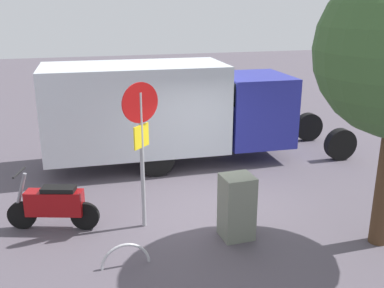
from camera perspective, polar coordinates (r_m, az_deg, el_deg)
The scene contains 6 objects.
ground_plane at distance 9.80m, azimuth 3.51°, elevation -8.09°, with size 60.00×60.00×0.00m, color #514A54.
box_truck_near at distance 12.07m, azimuth -2.60°, elevation 4.72°, with size 8.52×2.41×2.75m.
motorcycle at distance 9.09m, azimuth -17.31°, elevation -7.44°, with size 1.76×0.76×1.20m.
stop_sign at distance 8.34m, azimuth -6.56°, elevation 1.34°, with size 0.71×0.33×2.90m.
utility_cabinet at distance 8.41m, azimuth 5.78°, elevation -8.03°, with size 0.58×0.55×1.24m, color slate.
bike_rack_hoop at distance 7.88m, azimuth -8.51°, elevation -15.22°, with size 0.85×0.85×0.05m, color #B7B7BC.
Camera 1 is at (2.88, 8.35, 4.26)m, focal length 41.46 mm.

